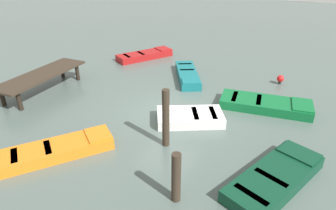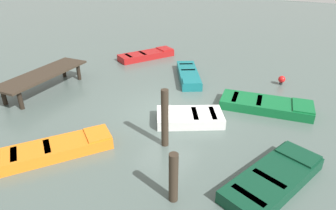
% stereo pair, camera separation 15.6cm
% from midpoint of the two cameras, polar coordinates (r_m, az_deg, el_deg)
% --- Properties ---
extents(ground_plane, '(80.00, 80.00, 0.00)m').
position_cam_midpoint_polar(ground_plane, '(12.75, 0.35, -1.40)').
color(ground_plane, '#4C5B56').
extents(dock_segment, '(4.90, 1.92, 0.95)m').
position_cam_midpoint_polar(dock_segment, '(15.69, -22.88, 5.33)').
color(dock_segment, '#33281E').
rests_on(dock_segment, ground_plane).
extents(rowboat_teal, '(3.61, 2.82, 0.46)m').
position_cam_midpoint_polar(rowboat_teal, '(16.27, 4.28, 5.88)').
color(rowboat_teal, '#14666B').
rests_on(rowboat_teal, ground_plane).
extents(rowboat_orange, '(3.66, 3.00, 0.46)m').
position_cam_midpoint_polar(rowboat_orange, '(10.76, -20.33, -7.90)').
color(rowboat_orange, orange).
rests_on(rowboat_orange, ground_plane).
extents(rowboat_white, '(2.61, 3.00, 0.46)m').
position_cam_midpoint_polar(rowboat_white, '(11.96, 4.54, -2.38)').
color(rowboat_white, silver).
rests_on(rowboat_white, ground_plane).
extents(rowboat_red, '(3.79, 2.72, 0.46)m').
position_cam_midpoint_polar(rowboat_red, '(19.69, -3.94, 9.69)').
color(rowboat_red, maroon).
rests_on(rowboat_red, ground_plane).
extents(rowboat_dark_green, '(3.87, 2.43, 0.46)m').
position_cam_midpoint_polar(rowboat_dark_green, '(9.47, 20.36, -13.24)').
color(rowboat_dark_green, '#0C3823').
rests_on(rowboat_dark_green, ground_plane).
extents(rowboat_green, '(2.11, 4.05, 0.46)m').
position_cam_midpoint_polar(rowboat_green, '(13.63, 18.90, 0.03)').
color(rowboat_green, '#0F602D').
rests_on(rowboat_green, ground_plane).
extents(mooring_piling_near_right, '(0.26, 0.26, 1.55)m').
position_cam_midpoint_polar(mooring_piling_near_right, '(8.08, 1.64, -13.97)').
color(mooring_piling_near_right, '#33281E').
rests_on(mooring_piling_near_right, ground_plane).
extents(mooring_piling_center, '(0.26, 0.26, 2.17)m').
position_cam_midpoint_polar(mooring_piling_center, '(10.07, -0.18, -2.65)').
color(mooring_piling_center, '#33281E').
rests_on(mooring_piling_center, ground_plane).
extents(marker_buoy, '(0.36, 0.36, 0.48)m').
position_cam_midpoint_polar(marker_buoy, '(16.55, 21.50, 4.64)').
color(marker_buoy, '#262626').
rests_on(marker_buoy, ground_plane).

